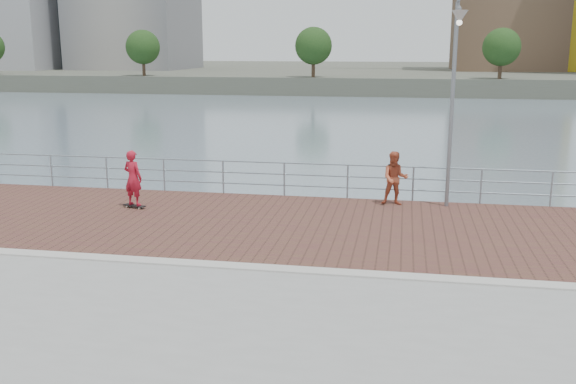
% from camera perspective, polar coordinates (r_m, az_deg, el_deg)
% --- Properties ---
extents(water, '(400.00, 400.00, 0.00)m').
position_cam_1_polar(water, '(14.91, -1.41, -14.19)').
color(water, slate).
rests_on(water, ground).
extents(brick_lane, '(40.00, 6.80, 0.02)m').
position_cam_1_polar(brick_lane, '(17.48, 0.94, -2.97)').
color(brick_lane, brown).
rests_on(brick_lane, seawall).
extents(curb, '(40.00, 0.40, 0.06)m').
position_cam_1_polar(curb, '(14.11, -1.46, -6.83)').
color(curb, '#B7B5AD').
rests_on(curb, seawall).
extents(far_shore, '(320.00, 95.00, 2.50)m').
position_cam_1_polar(far_shore, '(135.64, 9.26, 10.36)').
color(far_shore, '#4C5142').
rests_on(far_shore, ground).
extents(guardrail, '(39.06, 0.06, 1.13)m').
position_cam_1_polar(guardrail, '(20.59, 2.48, 1.40)').
color(guardrail, '#8C9EA8').
rests_on(guardrail, brick_lane).
extents(street_lamp, '(0.44, 1.28, 6.03)m').
position_cam_1_polar(street_lamp, '(19.11, 14.66, 10.97)').
color(street_lamp, gray).
rests_on(street_lamp, brick_lane).
extents(skateboard, '(0.75, 0.38, 0.08)m').
position_cam_1_polar(skateboard, '(19.84, -13.49, -1.19)').
color(skateboard, black).
rests_on(skateboard, brick_lane).
extents(skateboarder, '(0.69, 0.55, 1.67)m').
position_cam_1_polar(skateboarder, '(19.65, -13.62, 1.23)').
color(skateboarder, '#B7182C').
rests_on(skateboarder, skateboard).
extents(bystander, '(0.84, 0.67, 1.65)m').
position_cam_1_polar(bystander, '(19.78, 9.49, 1.20)').
color(bystander, '#BF5738').
rests_on(bystander, brick_lane).
extents(shoreline_trees, '(109.95, 5.15, 6.86)m').
position_cam_1_polar(shoreline_trees, '(90.74, 3.03, 12.76)').
color(shoreline_trees, '#473323').
rests_on(shoreline_trees, far_shore).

